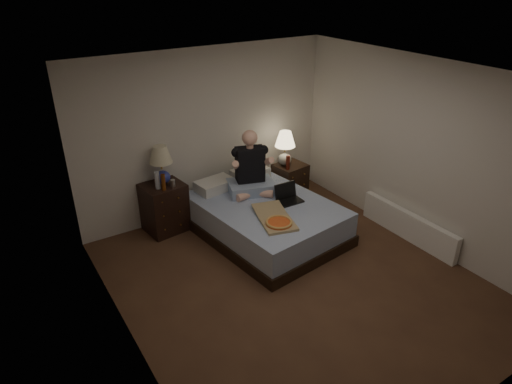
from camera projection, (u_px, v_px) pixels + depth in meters
floor at (295, 281)px, 5.61m from camera, size 4.00×4.50×0.00m
ceiling at (305, 77)px, 4.49m from camera, size 4.00×4.50×0.00m
wall_back at (207, 133)px, 6.74m from camera, size 4.00×0.00×2.50m
wall_front at (487, 305)px, 3.36m from camera, size 4.00×0.00×2.50m
wall_left at (123, 244)px, 4.08m from camera, size 0.00×4.50×2.50m
wall_right at (420, 154)px, 6.01m from camera, size 0.00×4.50×2.50m
bed at (266, 219)px, 6.47m from camera, size 1.75×2.19×0.51m
nightstand_left at (164, 207)px, 6.55m from camera, size 0.61×0.56×0.72m
nightstand_right at (290, 182)px, 7.44m from camera, size 0.52×0.48×0.61m
lamp_left at (161, 165)px, 6.31m from camera, size 0.36×0.36×0.56m
lamp_right at (285, 148)px, 7.18m from camera, size 0.33×0.33×0.56m
water_bottle at (157, 180)px, 6.23m from camera, size 0.07×0.07×0.25m
soda_can at (173, 183)px, 6.32m from camera, size 0.07×0.07×0.10m
beer_bottle_left at (163, 182)px, 6.20m from camera, size 0.06×0.06×0.23m
beer_bottle_right at (288, 162)px, 7.10m from camera, size 0.06×0.06×0.23m
person at (251, 163)px, 6.46m from camera, size 0.79×0.70×0.93m
laptop at (290, 194)px, 6.34m from camera, size 0.35×0.29×0.24m
pizza_box at (279, 223)px, 5.79m from camera, size 0.58×0.84×0.08m
radiator at (408, 226)px, 6.41m from camera, size 0.10×1.60×0.40m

